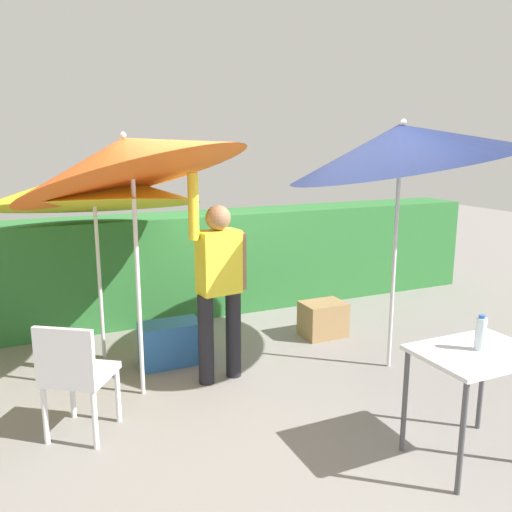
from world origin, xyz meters
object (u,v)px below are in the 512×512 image
object	(u,v)px
umbrella_orange	(128,158)
folding_table	(477,365)
person_vendor	(219,280)
bottle_water	(481,334)
umbrella_yellow	(90,188)
crate_cardboard	(323,319)
chair_plastic	(75,372)
cooler_box	(171,343)
umbrella_rainbow	(402,145)

from	to	relation	value
umbrella_orange	folding_table	distance (m)	2.93
person_vendor	bottle_water	bearing A→B (deg)	-58.44
umbrella_yellow	folding_table	xyz separation A→B (m)	(2.04, -2.83, -1.02)
umbrella_yellow	crate_cardboard	distance (m)	2.83
crate_cardboard	folding_table	distance (m)	2.50
chair_plastic	cooler_box	size ratio (longest dim) A/B	1.53
umbrella_orange	umbrella_yellow	distance (m)	1.05
umbrella_rainbow	cooler_box	world-z (taller)	umbrella_rainbow
cooler_box	crate_cardboard	size ratio (longest dim) A/B	1.23
umbrella_yellow	bottle_water	distance (m)	3.59
umbrella_orange	chair_plastic	world-z (taller)	umbrella_orange
chair_plastic	cooler_box	distance (m)	1.44
umbrella_yellow	cooler_box	xyz separation A→B (m)	(0.61, -0.44, -1.49)
person_vendor	cooler_box	world-z (taller)	person_vendor
umbrella_rainbow	umbrella_orange	distance (m)	2.35
person_vendor	folding_table	size ratio (longest dim) A/B	2.35
chair_plastic	cooler_box	xyz separation A→B (m)	(0.98, 1.02, -0.30)
chair_plastic	person_vendor	bearing A→B (deg)	20.81
umbrella_rainbow	folding_table	world-z (taller)	umbrella_rainbow
folding_table	umbrella_rainbow	bearing A→B (deg)	72.54
umbrella_orange	umbrella_yellow	size ratio (longest dim) A/B	1.22
bottle_water	umbrella_orange	bearing A→B (deg)	135.83
umbrella_orange	person_vendor	size ratio (longest dim) A/B	1.36
cooler_box	umbrella_orange	bearing A→B (deg)	-127.86
chair_plastic	bottle_water	distance (m)	2.81
umbrella_orange	person_vendor	distance (m)	1.30
chair_plastic	crate_cardboard	xyz separation A→B (m)	(2.73, 1.06, -0.32)
umbrella_yellow	cooler_box	world-z (taller)	umbrella_yellow
umbrella_rainbow	umbrella_yellow	world-z (taller)	umbrella_rainbow
umbrella_rainbow	umbrella_orange	xyz separation A→B (m)	(-2.32, 0.41, -0.10)
person_vendor	folding_table	xyz separation A→B (m)	(1.12, -1.87, -0.25)
umbrella_yellow	crate_cardboard	size ratio (longest dim) A/B	4.40
chair_plastic	folding_table	xyz separation A→B (m)	(2.41, -1.38, 0.17)
folding_table	bottle_water	world-z (taller)	bottle_water
umbrella_orange	chair_plastic	distance (m)	1.65
umbrella_orange	bottle_water	bearing A→B (deg)	-44.17
umbrella_rainbow	cooler_box	size ratio (longest dim) A/B	4.33
bottle_water	crate_cardboard	bearing A→B (deg)	82.98
umbrella_rainbow	cooler_box	distance (m)	2.84
umbrella_orange	chair_plastic	bearing A→B (deg)	-139.41
umbrella_orange	person_vendor	bearing A→B (deg)	1.90
chair_plastic	umbrella_rainbow	bearing A→B (deg)	1.14
chair_plastic	bottle_water	bearing A→B (deg)	-29.38
umbrella_rainbow	person_vendor	distance (m)	2.00
person_vendor	chair_plastic	size ratio (longest dim) A/B	2.11
umbrella_orange	cooler_box	distance (m)	1.93
umbrella_yellow	bottle_water	world-z (taller)	umbrella_yellow
umbrella_yellow	cooler_box	bearing A→B (deg)	-35.61
person_vendor	crate_cardboard	bearing A→B (deg)	21.58
umbrella_rainbow	crate_cardboard	size ratio (longest dim) A/B	5.33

